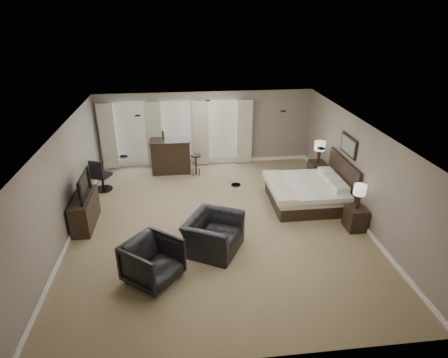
{
  "coord_description": "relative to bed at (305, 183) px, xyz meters",
  "views": [
    {
      "loc": [
        -0.83,
        -8.48,
        5.27
      ],
      "look_at": [
        0.2,
        0.4,
        1.1
      ],
      "focal_mm": 30.0,
      "sensor_mm": 36.0,
      "label": 1
    }
  ],
  "objects": [
    {
      "name": "dresser",
      "position": [
        -6.03,
        -0.47,
        -0.25
      ],
      "size": [
        0.46,
        1.43,
        0.83
      ],
      "primitive_type": "cube",
      "color": "black",
      "rests_on": "ground"
    },
    {
      "name": "lamp_near",
      "position": [
        0.89,
        -1.45,
        0.26
      ],
      "size": [
        0.31,
        0.31,
        0.65
      ],
      "primitive_type": "cube",
      "color": "beige",
      "rests_on": "nightstand_near"
    },
    {
      "name": "nightstand_far",
      "position": [
        0.89,
        1.45,
        -0.34
      ],
      "size": [
        0.49,
        0.6,
        0.66
      ],
      "primitive_type": "cube",
      "color": "black",
      "rests_on": "ground"
    },
    {
      "name": "room",
      "position": [
        -2.58,
        -0.79,
        0.63
      ],
      "size": [
        7.6,
        8.6,
        2.64
      ],
      "color": "#827253",
      "rests_on": "ground"
    },
    {
      "name": "tv",
      "position": [
        -6.03,
        -0.47,
        0.23
      ],
      "size": [
        0.63,
        1.09,
        0.14
      ],
      "primitive_type": "imported",
      "rotation": [
        0.0,
        0.0,
        1.57
      ],
      "color": "black",
      "rests_on": "dresser"
    },
    {
      "name": "armchair_near",
      "position": [
        -2.81,
        -1.93,
        -0.11
      ],
      "size": [
        1.35,
        1.53,
        1.13
      ],
      "primitive_type": "imported",
      "rotation": [
        0.0,
        0.0,
        1.08
      ],
      "color": "black",
      "rests_on": "ground"
    },
    {
      "name": "wall_art",
      "position": [
        1.12,
        0.0,
        1.08
      ],
      "size": [
        0.04,
        0.96,
        0.56
      ],
      "primitive_type": "cube",
      "color": "slate",
      "rests_on": "room"
    },
    {
      "name": "nightstand_near",
      "position": [
        0.89,
        -1.45,
        -0.37
      ],
      "size": [
        0.45,
        0.55,
        0.6
      ],
      "primitive_type": "cube",
      "color": "black",
      "rests_on": "ground"
    },
    {
      "name": "armchair_far",
      "position": [
        -4.15,
        -2.88,
        -0.16
      ],
      "size": [
        1.36,
        1.37,
        1.03
      ],
      "primitive_type": "imported",
      "rotation": [
        0.0,
        0.0,
        0.89
      ],
      "color": "black",
      "rests_on": "ground"
    },
    {
      "name": "bar_counter",
      "position": [
        -3.84,
        2.76,
        -0.08
      ],
      "size": [
        1.34,
        0.7,
        1.17
      ],
      "primitive_type": "cube",
      "color": "black",
      "rests_on": "ground"
    },
    {
      "name": "bar_stool_left",
      "position": [
        -4.04,
        2.65,
        -0.25
      ],
      "size": [
        0.5,
        0.5,
        0.84
      ],
      "primitive_type": "cube",
      "rotation": [
        0.0,
        0.0,
        -0.32
      ],
      "color": "black",
      "rests_on": "ground"
    },
    {
      "name": "bed",
      "position": [
        0.0,
        0.0,
        0.0
      ],
      "size": [
        2.11,
        2.01,
        1.34
      ],
      "primitive_type": "cube",
      "color": "silver",
      "rests_on": "ground"
    },
    {
      "name": "desk_chair",
      "position": [
        -5.95,
        1.59,
        -0.15
      ],
      "size": [
        0.71,
        0.71,
        1.05
      ],
      "primitive_type": "cube",
      "rotation": [
        0.0,
        0.0,
        2.72
      ],
      "color": "black",
      "rests_on": "ground"
    },
    {
      "name": "bar_stool_right",
      "position": [
        -3.01,
        2.4,
        -0.3
      ],
      "size": [
        0.45,
        0.45,
        0.74
      ],
      "primitive_type": "cube",
      "rotation": [
        0.0,
        0.0,
        -0.35
      ],
      "color": "black",
      "rests_on": "ground"
    },
    {
      "name": "lamp_far",
      "position": [
        0.89,
        1.45,
        0.34
      ],
      "size": [
        0.34,
        0.34,
        0.71
      ],
      "primitive_type": "cube",
      "color": "beige",
      "rests_on": "nightstand_far"
    },
    {
      "name": "window_bay",
      "position": [
        -3.58,
        3.31,
        0.53
      ],
      "size": [
        5.25,
        0.2,
        2.3
      ],
      "color": "silver",
      "rests_on": "room"
    }
  ]
}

